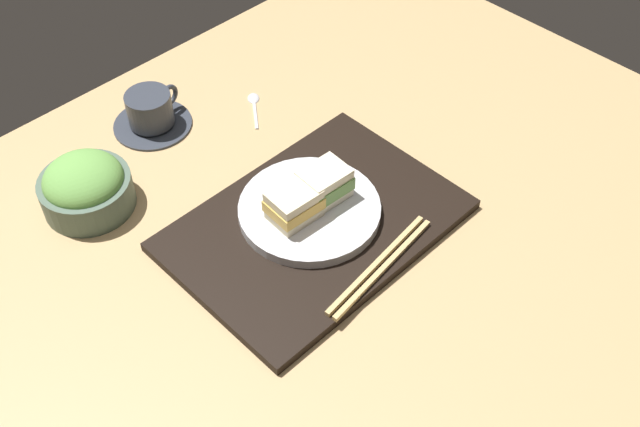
% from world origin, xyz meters
% --- Properties ---
extents(ground_plane, '(1.40, 1.00, 0.03)m').
position_xyz_m(ground_plane, '(0.00, 0.00, -0.01)').
color(ground_plane, tan).
extents(serving_tray, '(0.40, 0.28, 0.02)m').
position_xyz_m(serving_tray, '(0.05, 0.01, 0.01)').
color(serving_tray, black).
rests_on(serving_tray, ground_plane).
extents(sandwich_plate, '(0.20, 0.20, 0.02)m').
position_xyz_m(sandwich_plate, '(0.05, 0.03, 0.02)').
color(sandwich_plate, silver).
rests_on(sandwich_plate, serving_tray).
extents(sandwich_near, '(0.07, 0.06, 0.05)m').
position_xyz_m(sandwich_near, '(0.02, 0.03, 0.05)').
color(sandwich_near, beige).
rests_on(sandwich_near, sandwich_plate).
extents(sandwich_far, '(0.07, 0.06, 0.05)m').
position_xyz_m(sandwich_far, '(0.08, 0.02, 0.06)').
color(sandwich_far, '#EFE5C1').
rests_on(sandwich_far, sandwich_plate).
extents(salad_bowl, '(0.13, 0.13, 0.08)m').
position_xyz_m(salad_bowl, '(-0.15, 0.27, 0.04)').
color(salad_bowl, '#4C6051').
rests_on(salad_bowl, ground_plane).
extents(chopsticks_pair, '(0.21, 0.04, 0.01)m').
position_xyz_m(chopsticks_pair, '(0.05, -0.11, 0.02)').
color(chopsticks_pair, tan).
rests_on(chopsticks_pair, serving_tray).
extents(coffee_cup, '(0.13, 0.13, 0.06)m').
position_xyz_m(coffee_cup, '(0.02, 0.35, 0.03)').
color(coffee_cup, '#333842').
rests_on(coffee_cup, ground_plane).
extents(teaspoon, '(0.07, 0.08, 0.01)m').
position_xyz_m(teaspoon, '(0.17, 0.28, 0.00)').
color(teaspoon, silver).
rests_on(teaspoon, ground_plane).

